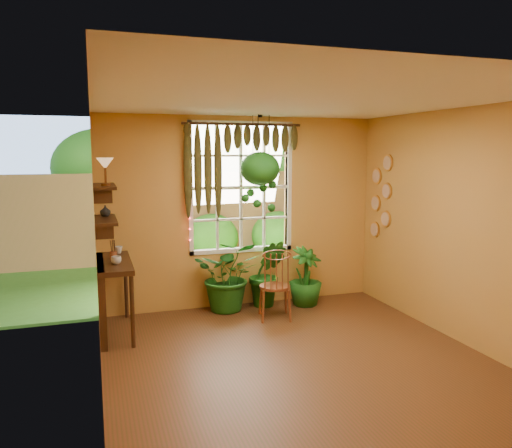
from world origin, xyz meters
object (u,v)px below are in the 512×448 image
Objects in this scene: potted_plant_mid at (267,273)px; hanging_basket at (260,173)px; windsor_chair at (275,295)px; potted_plant_left at (229,275)px; counter_ledge at (106,290)px.

potted_plant_mid is 1.45m from hanging_basket.
windsor_chair is 0.76m from potted_plant_left.
potted_plant_mid reaches higher than counter_ledge.
potted_plant_left reaches higher than potted_plant_mid.
potted_plant_left is at bearing 171.96° from hanging_basket.
windsor_chair is 1.14× the size of potted_plant_mid.
potted_plant_left is at bearing 14.33° from counter_ledge.
counter_ledge is 2.15m from windsor_chair.
hanging_basket is at bearing 9.81° from counter_ledge.
windsor_chair reaches higher than counter_ledge.
potted_plant_mid is (2.23, 0.44, -0.07)m from counter_ledge.
hanging_basket is at bearing -151.23° from potted_plant_mid.
counter_ledge is 1.24× the size of potted_plant_mid.
hanging_basket reaches higher than windsor_chair.
potted_plant_mid is (0.57, 0.02, -0.02)m from potted_plant_left.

